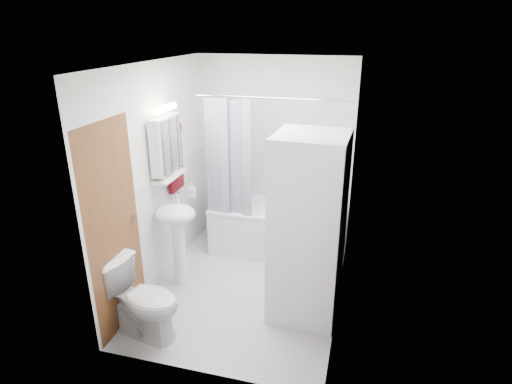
% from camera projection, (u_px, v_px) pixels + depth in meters
% --- Properties ---
extents(floor, '(2.60, 2.60, 0.00)m').
position_uv_depth(floor, '(247.00, 287.00, 4.76)').
color(floor, silver).
rests_on(floor, ground).
extents(room_walls, '(2.60, 2.60, 2.60)m').
position_uv_depth(room_walls, '(246.00, 159.00, 4.22)').
color(room_walls, white).
rests_on(room_walls, ground).
extents(wainscot, '(1.98, 2.58, 2.58)m').
position_uv_depth(wainscot, '(254.00, 228.00, 4.81)').
color(wainscot, white).
rests_on(wainscot, ground).
extents(door, '(0.05, 2.00, 2.00)m').
position_uv_depth(door, '(136.00, 216.00, 4.13)').
color(door, brown).
rests_on(door, ground).
extents(bathtub, '(1.58, 0.75, 0.60)m').
position_uv_depth(bathtub, '(275.00, 226.00, 5.44)').
color(bathtub, white).
rests_on(bathtub, ground).
extents(tub_spout, '(0.04, 0.12, 0.04)m').
position_uv_depth(tub_spout, '(297.00, 176.00, 5.48)').
color(tub_spout, silver).
rests_on(tub_spout, room_walls).
extents(curtain_rod, '(1.76, 0.02, 0.02)m').
position_uv_depth(curtain_rod, '(271.00, 98.00, 4.55)').
color(curtain_rod, silver).
rests_on(curtain_rod, room_walls).
extents(shower_curtain, '(0.55, 0.02, 1.45)m').
position_uv_depth(shower_curtain, '(228.00, 162.00, 4.95)').
color(shower_curtain, '#16224D').
rests_on(shower_curtain, curtain_rod).
extents(sink, '(0.44, 0.37, 1.04)m').
position_uv_depth(sink, '(177.00, 226.00, 4.60)').
color(sink, white).
rests_on(sink, ground).
extents(medicine_cabinet, '(0.13, 0.50, 0.71)m').
position_uv_depth(medicine_cabinet, '(166.00, 143.00, 4.50)').
color(medicine_cabinet, white).
rests_on(medicine_cabinet, room_walls).
extents(shelf, '(0.18, 0.54, 0.02)m').
position_uv_depth(shelf, '(170.00, 176.00, 4.63)').
color(shelf, silver).
rests_on(shelf, room_walls).
extents(shower_caddy, '(0.22, 0.06, 0.02)m').
position_uv_depth(shower_caddy, '(301.00, 159.00, 5.37)').
color(shower_caddy, silver).
rests_on(shower_caddy, room_walls).
extents(towel, '(0.07, 0.32, 0.77)m').
position_uv_depth(towel, '(175.00, 157.00, 4.82)').
color(towel, '#610D16').
rests_on(towel, room_walls).
extents(washer_dryer, '(0.69, 0.68, 1.85)m').
position_uv_depth(washer_dryer, '(307.00, 229.00, 4.04)').
color(washer_dryer, white).
rests_on(washer_dryer, ground).
extents(toilet, '(0.81, 0.54, 0.74)m').
position_uv_depth(toilet, '(142.00, 299.00, 3.94)').
color(toilet, white).
rests_on(toilet, ground).
extents(soap_pump, '(0.08, 0.17, 0.08)m').
position_uv_depth(soap_pump, '(192.00, 194.00, 4.81)').
color(soap_pump, gray).
rests_on(soap_pump, sink).
extents(shelf_bottle, '(0.07, 0.18, 0.07)m').
position_uv_depth(shelf_bottle, '(163.00, 176.00, 4.48)').
color(shelf_bottle, gray).
rests_on(shelf_bottle, shelf).
extents(shelf_cup, '(0.10, 0.09, 0.10)m').
position_uv_depth(shelf_cup, '(174.00, 167.00, 4.72)').
color(shelf_cup, gray).
rests_on(shelf_cup, shelf).
extents(shampoo_a, '(0.13, 0.17, 0.13)m').
position_uv_depth(shampoo_a, '(300.00, 153.00, 5.35)').
color(shampoo_a, gray).
rests_on(shampoo_a, shower_caddy).
extents(shampoo_b, '(0.08, 0.21, 0.08)m').
position_uv_depth(shampoo_b, '(310.00, 156.00, 5.33)').
color(shampoo_b, '#2968A5').
rests_on(shampoo_b, shower_caddy).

